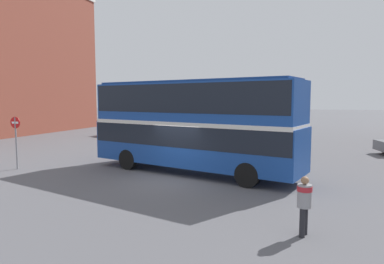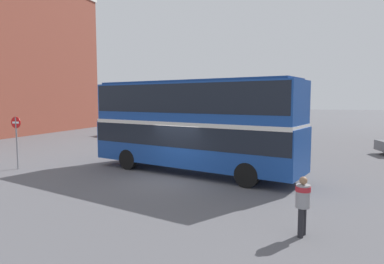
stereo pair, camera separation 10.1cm
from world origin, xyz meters
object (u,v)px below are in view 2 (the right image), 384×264
Objects in this scene: pedestrian_foreground at (303,200)px; double_decker_bus at (192,121)px; parked_car_kerb_near at (121,128)px; no_entry_sign at (16,134)px.

double_decker_bus is at bearing -34.91° from pedestrian_foreground.
no_entry_sign is (3.13, -16.44, 1.09)m from parked_car_kerb_near.
no_entry_sign is at bearing -1.52° from pedestrian_foreground.
pedestrian_foreground is 0.59× the size of no_entry_sign.
parked_car_kerb_near is (-12.35, 14.46, -1.89)m from double_decker_bus.
pedestrian_foreground is (5.37, -6.77, -1.66)m from double_decker_bus.
parked_car_kerb_near is at bearing 145.95° from double_decker_bus.
double_decker_bus is 4.04× the size of no_entry_sign.
double_decker_bus is 9.46m from no_entry_sign.
pedestrian_foreground is at bearing 139.63° from parked_car_kerb_near.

